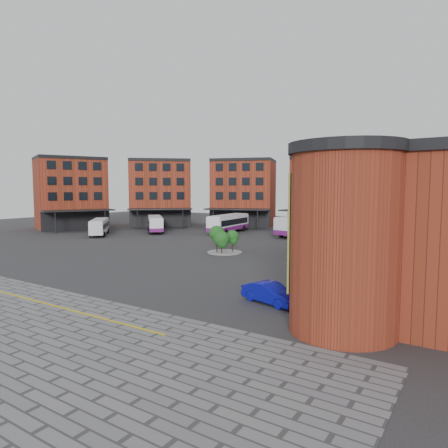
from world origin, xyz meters
The scene contains 11 objects.
ground centered at (0.00, 0.00, 0.00)m, with size 160.00×160.00×0.00m, color #28282B.
yellow_line centered at (2.00, -14.00, 0.03)m, with size 26.00×0.15×0.02m, color gold.
main_building centered at (-4.77, 38.25, 7.23)m, with size 94.14×42.48×14.60m.
tree_island centered at (2.01, 11.51, 1.87)m, with size 4.40×4.40×3.48m.
bus_a centered at (-27.11, 16.29, 1.67)m, with size 8.48×8.78×2.81m.
bus_b centered at (-22.35, 25.42, 1.61)m, with size 9.23×9.17×2.98m.
bus_c centered at (-10.06, 31.89, 1.83)m, with size 3.96×12.23×3.39m.
bus_d centered at (3.07, 34.81, 1.90)m, with size 5.03×12.73×3.50m.
bus_e centered at (15.80, 31.03, 1.64)m, with size 6.21×10.91×3.03m.
bus_f centered at (22.47, 21.77, 1.86)m, with size 11.85×8.70×3.43m.
blue_car centered at (17.09, -5.21, 0.74)m, with size 1.57×4.51×1.49m, color #0C0FA2.
Camera 1 is at (29.45, -30.21, 8.09)m, focal length 32.00 mm.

